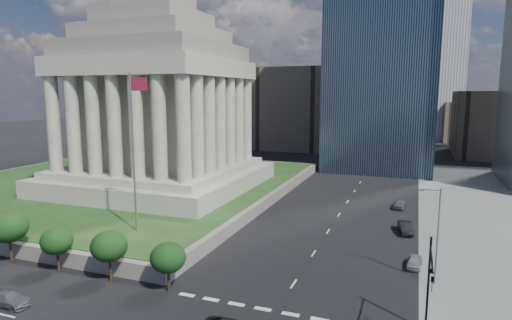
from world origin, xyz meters
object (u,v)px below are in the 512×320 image
at_px(war_memorial, 157,82).
at_px(parked_sedan_mid, 405,228).
at_px(flagpole, 134,144).
at_px(suv_grey, 9,299).
at_px(traffic_signal_ne, 430,278).
at_px(parked_sedan_near, 414,262).
at_px(parked_sedan_far, 400,204).
at_px(street_lamp_north, 436,231).

relative_size(war_memorial, parked_sedan_mid, 8.41).
distance_m(flagpole, suv_grey, 21.59).
distance_m(traffic_signal_ne, parked_sedan_near, 15.89).
bearing_deg(war_memorial, suv_grey, -75.54).
bearing_deg(parked_sedan_mid, parked_sedan_far, 85.41).
bearing_deg(flagpole, parked_sedan_near, 8.31).
xyz_separation_m(street_lamp_north, parked_sedan_far, (-4.33, 29.58, -4.89)).
height_order(flagpole, parked_sedan_near, flagpole).
height_order(war_memorial, traffic_signal_ne, war_memorial).
xyz_separation_m(traffic_signal_ne, parked_sedan_far, (-3.50, 40.88, -4.48)).
relative_size(parked_sedan_near, parked_sedan_far, 0.82).
xyz_separation_m(suv_grey, parked_sedan_far, (32.28, 48.14, 0.13)).
bearing_deg(parked_sedan_mid, suv_grey, -143.76).
xyz_separation_m(war_memorial, suv_grey, (10.72, -41.57, -20.76)).
bearing_deg(parked_sedan_mid, street_lamp_north, -88.81).
relative_size(street_lamp_north, suv_grey, 2.26).
relative_size(suv_grey, parked_sedan_mid, 0.96).
bearing_deg(parked_sedan_near, suv_grey, -142.55).
relative_size(war_memorial, parked_sedan_far, 8.59).
relative_size(flagpole, parked_sedan_near, 5.35).
height_order(war_memorial, suv_grey, war_memorial).
bearing_deg(parked_sedan_far, suv_grey, -117.37).
distance_m(street_lamp_north, parked_sedan_mid, 17.12).
relative_size(flagpole, parked_sedan_far, 4.41).
distance_m(street_lamp_north, parked_sedan_far, 30.29).
distance_m(parked_sedan_near, parked_sedan_far, 25.83).
bearing_deg(traffic_signal_ne, flagpole, 163.29).
bearing_deg(parked_sedan_far, parked_sedan_mid, -78.37).
distance_m(war_memorial, parked_sedan_mid, 49.28).
relative_size(war_memorial, traffic_signal_ne, 4.88).
bearing_deg(flagpole, parked_sedan_mid, 28.09).
xyz_separation_m(traffic_signal_ne, parked_sedan_near, (-1.00, 15.17, -4.61)).
relative_size(flagpole, parked_sedan_mid, 4.31).
xyz_separation_m(flagpole, traffic_signal_ne, (34.33, -10.30, -7.86)).
xyz_separation_m(war_memorial, flagpole, (12.17, -24.00, -8.29)).
height_order(suv_grey, parked_sedan_near, suv_grey).
height_order(flagpole, parked_sedan_far, flagpole).
height_order(traffic_signal_ne, parked_sedan_mid, traffic_signal_ne).
distance_m(traffic_signal_ne, parked_sedan_mid, 27.87).
height_order(suv_grey, parked_sedan_far, parked_sedan_far).
distance_m(suv_grey, parked_sedan_mid, 48.21).
relative_size(street_lamp_north, parked_sedan_far, 2.20).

